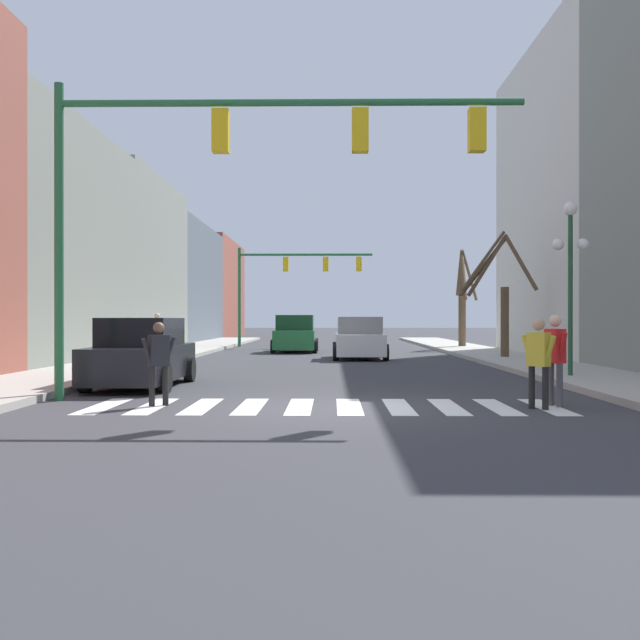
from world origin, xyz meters
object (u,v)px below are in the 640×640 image
Objects in this scene: street_lamp_right_corner at (570,253)px; street_tree_right_near at (500,296)px; traffic_signal_far at (291,272)px; pedestrian_crossing_street at (539,356)px; car_driving_toward_lane at (295,335)px; car_at_intersection at (142,355)px; pedestrian_waiting_at_curb at (157,330)px; traffic_signal_near at (236,160)px; car_parked_left_near at (359,339)px; street_tree_right_mid at (463,298)px; pedestrian_on_left_sidewalk at (159,356)px; pedestrian_on_right_sidewalk at (555,352)px.

street_lamp_right_corner is 9.46m from street_tree_right_near.
traffic_signal_far is 4.85× the size of pedestrian_crossing_street.
car_at_intersection is at bearing -8.44° from car_driving_toward_lane.
pedestrian_waiting_at_curb is (-13.17, 10.70, -2.16)m from street_lamp_right_corner.
traffic_signal_near reaches higher than traffic_signal_far.
car_at_intersection is at bearing -134.46° from street_tree_right_near.
traffic_signal_near is 1.99× the size of car_at_intersection.
car_at_intersection is 2.73× the size of pedestrian_waiting_at_curb.
car_at_intersection reaches higher than pedestrian_crossing_street.
street_tree_right_near is (5.34, -1.27, 1.68)m from car_parked_left_near.
pedestrian_waiting_at_curb is (-5.28, -6.04, 0.32)m from car_driving_toward_lane.
pedestrian_crossing_street is 0.31× the size of street_tree_right_mid.
car_at_intersection is 9.20m from pedestrian_crossing_street.
car_driving_toward_lane is at bearing 138.25° from street_tree_right_near.
street_tree_right_mid reaches higher than street_lamp_right_corner.
street_lamp_right_corner is 17.11m from pedestrian_waiting_at_curb.
pedestrian_on_left_sidewalk is (-4.31, -16.30, 0.13)m from car_parked_left_near.
car_driving_toward_lane is 22.41m from pedestrian_on_left_sidewalk.
traffic_signal_far reaches higher than pedestrian_waiting_at_curb.
car_parked_left_near is 0.85× the size of street_tree_right_mid.
pedestrian_on_left_sidewalk is at bearing -3.69° from car_driving_toward_lane.
car_at_intersection is 2.98× the size of pedestrian_on_left_sidewalk.
pedestrian_on_left_sidewalk is 28.34m from street_tree_right_mid.
street_tree_right_near reaches higher than pedestrian_crossing_street.
car_driving_toward_lane reaches higher than pedestrian_on_left_sidewalk.
street_lamp_right_corner reaches higher than pedestrian_on_right_sidewalk.
car_at_intersection is at bearing -117.08° from street_tree_right_mid.
street_tree_right_mid is (8.77, 4.02, 1.90)m from car_driving_toward_lane.
pedestrian_on_left_sidewalk is at bearing -161.38° from car_at_intersection.
traffic_signal_far is 1.61× the size of street_tree_right_near.
traffic_signal_near is 2.05× the size of street_lamp_right_corner.
street_tree_right_near is (8.81, -14.56, -1.83)m from traffic_signal_far.
car_driving_toward_lane is 11.13m from street_tree_right_near.
pedestrian_crossing_street is (8.15, -4.28, 0.19)m from car_at_intersection.
street_tree_right_near is (8.21, -7.33, 1.64)m from car_driving_toward_lane.
pedestrian_on_right_sidewalk is 26.56m from street_tree_right_mid.
pedestrian_on_left_sidewalk is (-1.32, -0.85, -3.79)m from traffic_signal_near.
car_driving_toward_lane is (0.12, 21.51, -3.88)m from traffic_signal_near.
street_lamp_right_corner is at bearing 25.22° from car_driving_toward_lane.
pedestrian_waiting_at_curb is 17.35m from street_tree_right_mid.
street_tree_right_near is at bearing 48.25° from car_driving_toward_lane.
car_at_intersection is 12.71m from pedestrian_waiting_at_curb.
pedestrian_crossing_street is (-2.48, -6.03, -2.35)m from street_lamp_right_corner.
traffic_signal_far is 8.04m from car_driving_toward_lane.
traffic_signal_near is 16.69m from pedestrian_waiting_at_curb.
traffic_signal_far is 4.65× the size of pedestrian_on_right_sidewalk.
street_tree_right_near reaches higher than car_driving_toward_lane.
pedestrian_crossing_street is at bearing -78.68° from traffic_signal_far.
street_lamp_right_corner reaches higher than pedestrian_waiting_at_curb.
traffic_signal_far is 5.05× the size of pedestrian_on_left_sidewalk.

